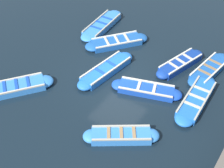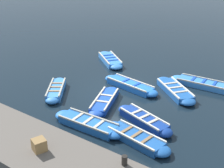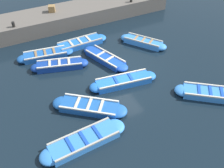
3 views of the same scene
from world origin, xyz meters
TOP-DOWN VIEW (x-y plane):
  - ground_plane at (0.00, 0.00)m, footprint 120.00×120.00m
  - boat_broadside at (-3.83, -0.82)m, footprint 1.05×3.80m
  - boat_drifting at (-2.08, 2.97)m, footprint 3.05×2.45m
  - boat_centre at (3.76, 3.37)m, footprint 2.90×3.42m
  - boat_mid_row at (-3.53, -3.24)m, footprint 1.32×3.54m
  - boat_alongside at (3.62, -3.57)m, footprint 1.20×4.03m
  - boat_end_of_row at (1.84, -2.57)m, footprint 3.04×3.51m
  - boat_outer_left at (-1.55, -0.08)m, footprint 3.54×1.89m
  - boat_bow_out at (0.90, -0.15)m, footprint 1.32×3.89m
  - boat_near_quay at (-2.08, -2.79)m, footprint 1.62×3.43m
  - quay_wall at (-7.24, 0.00)m, footprint 2.66×15.02m
  - bollard_north at (-6.26, -4.41)m, footprint 0.20×0.20m
  - bollard_mid_north at (-6.26, 4.41)m, footprint 0.20×0.20m
  - wooden_crate at (-7.34, -1.50)m, footprint 0.58×0.58m

SIDE VIEW (x-z plane):
  - ground_plane at x=0.00m, z-range 0.00..0.00m
  - boat_alongside at x=3.62m, z-range -0.03..0.35m
  - boat_outer_left at x=-1.55m, z-range -0.03..0.36m
  - boat_end_of_row at x=1.84m, z-range -0.03..0.37m
  - boat_mid_row at x=-3.53m, z-range -0.03..0.37m
  - boat_broadside at x=-3.83m, z-range -0.03..0.38m
  - boat_centre at x=3.76m, z-range -0.03..0.38m
  - boat_bow_out at x=0.90m, z-range -0.03..0.39m
  - boat_drifting at x=-2.08m, z-range -0.03..0.40m
  - boat_near_quay at x=-2.08m, z-range -0.03..0.41m
  - quay_wall at x=-7.24m, z-range 0.00..1.10m
  - bollard_north at x=-6.26m, z-range 1.10..1.45m
  - bollard_mid_north at x=-6.26m, z-range 1.10..1.45m
  - wooden_crate at x=-7.34m, z-range 1.10..1.54m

